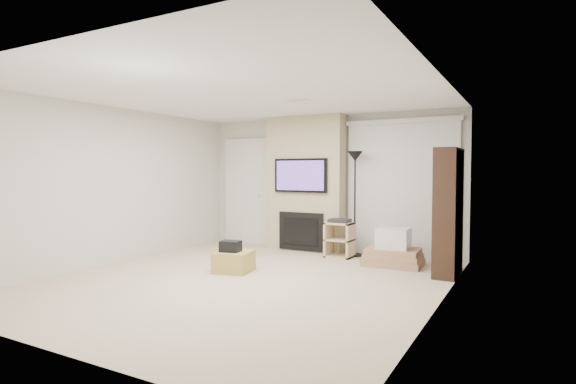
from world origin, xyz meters
The scene contains 16 objects.
floor centered at (0.00, 0.00, 0.00)m, with size 5.00×5.50×0.00m, color #C9B597.
ceiling centered at (0.00, 0.00, 2.50)m, with size 5.00×5.50×0.00m, color white.
wall_back centered at (0.00, 2.75, 1.25)m, with size 5.00×2.50×0.00m, color beige.
wall_front centered at (0.00, -2.75, 1.25)m, with size 5.00×2.50×0.00m, color beige.
wall_left centered at (-2.50, 0.00, 1.25)m, with size 5.50×2.50×0.00m, color beige.
wall_right centered at (2.50, 0.00, 1.25)m, with size 5.50×2.50×0.00m, color beige.
hvac_vent centered at (0.40, 0.80, 2.50)m, with size 0.35×0.18×0.01m, color silver.
ottoman centered at (-0.46, 0.37, 0.15)m, with size 0.50×0.50×0.30m, color #B09848.
black_bag centered at (-0.48, 0.33, 0.38)m, with size 0.28×0.22×0.16m, color black.
fireplace_wall centered at (-0.35, 2.54, 1.24)m, with size 1.50×0.47×2.50m.
entry_door centered at (-1.80, 2.71, 1.05)m, with size 1.02×0.11×2.14m.
vertical_blinds centered at (1.40, 2.70, 1.27)m, with size 1.98×0.10×2.37m.
floor_lamp centered at (0.67, 2.40, 1.44)m, with size 0.27×0.27×1.82m.
av_stand centered at (0.48, 2.17, 0.35)m, with size 0.45×0.38×0.66m.
box_stack centered at (1.48, 1.93, 0.22)m, with size 0.91×0.71×0.59m.
bookshelf centered at (2.34, 1.65, 0.90)m, with size 0.30×0.80×1.80m.
Camera 1 is at (3.38, -4.99, 1.47)m, focal length 28.00 mm.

